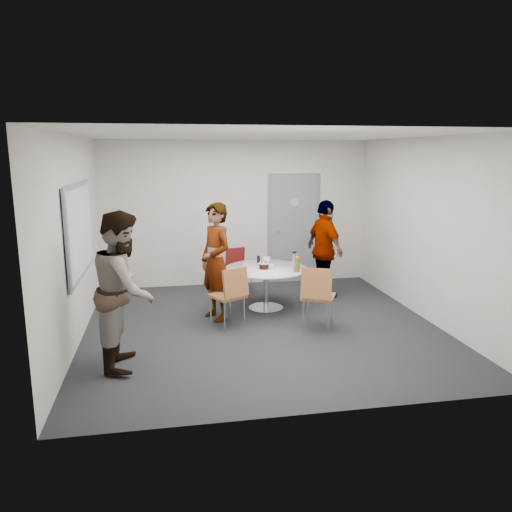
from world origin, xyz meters
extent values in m
plane|color=black|center=(0.00, 0.00, 0.00)|extent=(5.00, 5.00, 0.00)
plane|color=silver|center=(0.00, 0.00, 2.70)|extent=(5.00, 5.00, 0.00)
plane|color=beige|center=(0.00, 2.50, 1.35)|extent=(5.00, 0.00, 5.00)
plane|color=beige|center=(-2.50, 0.00, 1.35)|extent=(0.00, 5.00, 5.00)
plane|color=beige|center=(2.50, 0.00, 1.35)|extent=(0.00, 5.00, 5.00)
plane|color=beige|center=(0.00, -2.50, 1.35)|extent=(5.00, 0.00, 5.00)
cube|color=gray|center=(1.10, 2.47, 1.02)|extent=(0.90, 0.05, 2.05)
cube|color=gray|center=(1.10, 2.50, 1.02)|extent=(1.02, 0.04, 2.12)
cylinder|color=#B2BFC6|center=(1.10, 2.44, 1.55)|extent=(0.16, 0.01, 0.16)
cylinder|color=silver|center=(0.78, 2.41, 1.02)|extent=(0.04, 0.14, 0.04)
cube|color=gray|center=(-2.46, 0.20, 1.45)|extent=(0.03, 1.90, 1.25)
cube|color=white|center=(-2.44, 0.20, 1.45)|extent=(0.01, 1.78, 1.13)
cylinder|color=silver|center=(0.22, 0.83, 0.66)|extent=(1.30, 1.30, 0.03)
cylinder|color=silver|center=(0.22, 0.83, 0.33)|extent=(0.09, 0.09, 0.63)
cylinder|color=silver|center=(0.22, 0.83, 0.01)|extent=(0.56, 0.56, 0.02)
cylinder|color=silver|center=(0.17, 0.73, 0.68)|extent=(0.20, 0.20, 0.01)
cylinder|color=black|center=(0.17, 0.73, 0.72)|extent=(0.15, 0.15, 0.08)
cylinder|color=white|center=(0.17, 0.73, 0.77)|extent=(0.15, 0.15, 0.02)
cylinder|color=#91541F|center=(0.64, 0.48, 0.79)|extent=(0.10, 0.10, 0.22)
cylinder|color=#398736|center=(0.64, 0.48, 0.80)|extent=(0.10, 0.10, 0.08)
cone|color=#91541F|center=(0.64, 0.48, 0.92)|extent=(0.09, 0.09, 0.05)
cylinder|color=#4B9744|center=(0.64, 0.48, 0.95)|extent=(0.04, 0.04, 0.02)
imported|color=white|center=(0.30, 1.17, 0.73)|extent=(0.18, 0.18, 0.10)
cylinder|color=black|center=(0.18, 1.21, 0.74)|extent=(0.05, 0.05, 0.12)
cylinder|color=silver|center=(0.72, 0.95, 0.77)|extent=(0.07, 0.07, 0.19)
cylinder|color=black|center=(0.72, 0.95, 0.89)|extent=(0.08, 0.08, 0.03)
cube|color=pink|center=(-0.08, 1.12, 0.69)|extent=(0.14, 0.11, 0.02)
ellipsoid|color=white|center=(0.30, 0.91, 0.69)|extent=(0.20, 0.20, 0.03)
cube|color=brown|center=(-0.49, 0.12, 0.46)|extent=(0.58, 0.58, 0.04)
cube|color=brown|center=(-0.39, -0.06, 0.69)|extent=(0.40, 0.27, 0.41)
cylinder|color=silver|center=(-0.42, 0.35, 0.23)|extent=(0.02, 0.02, 0.46)
cylinder|color=silver|center=(-0.72, 0.19, 0.23)|extent=(0.02, 0.02, 0.46)
cylinder|color=silver|center=(-0.25, 0.05, 0.23)|extent=(0.02, 0.02, 0.46)
cylinder|color=silver|center=(-0.56, -0.12, 0.23)|extent=(0.02, 0.02, 0.46)
cube|color=brown|center=(0.77, -0.21, 0.48)|extent=(0.59, 0.59, 0.04)
cube|color=brown|center=(0.68, -0.40, 0.72)|extent=(0.42, 0.27, 0.42)
cylinder|color=silver|center=(1.01, -0.13, 0.24)|extent=(0.02, 0.02, 0.48)
cylinder|color=silver|center=(0.69, 0.03, 0.24)|extent=(0.02, 0.02, 0.48)
cylinder|color=silver|center=(0.85, -0.45, 0.24)|extent=(0.02, 0.02, 0.48)
cylinder|color=silver|center=(0.53, -0.29, 0.24)|extent=(0.02, 0.02, 0.48)
cube|color=maroon|center=(-0.06, 1.81, 0.41)|extent=(0.47, 0.47, 0.03)
cube|color=maroon|center=(-0.11, 1.98, 0.62)|extent=(0.37, 0.18, 0.36)
cylinder|color=silver|center=(-0.17, 1.62, 0.20)|extent=(0.02, 0.02, 0.41)
cylinder|color=silver|center=(0.13, 1.70, 0.20)|extent=(0.02, 0.02, 0.41)
cylinder|color=silver|center=(-0.25, 1.91, 0.20)|extent=(0.02, 0.02, 0.41)
cylinder|color=silver|center=(0.05, 2.00, 0.20)|extent=(0.02, 0.02, 0.41)
imported|color=#A5C6EA|center=(-0.61, 0.48, 0.88)|extent=(0.65, 0.76, 1.76)
imported|color=white|center=(-1.83, -0.97, 0.92)|extent=(0.74, 0.93, 1.84)
imported|color=black|center=(1.35, 1.31, 0.84)|extent=(0.64, 1.06, 1.69)
camera|label=1|loc=(-1.32, -6.73, 2.48)|focal=35.00mm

